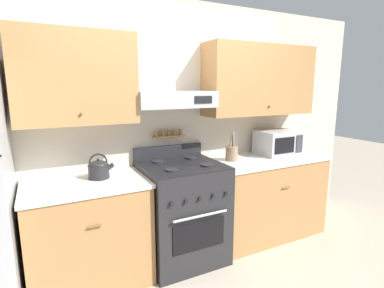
# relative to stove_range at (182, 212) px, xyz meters

# --- Properties ---
(ground_plane) EXTENTS (16.00, 16.00, 0.00)m
(ground_plane) POSITION_rel_stove_range_xyz_m (0.00, -0.31, -0.49)
(ground_plane) COLOR #B2A38E
(wall_back) EXTENTS (5.20, 0.46, 2.55)m
(wall_back) POSITION_rel_stove_range_xyz_m (0.08, 0.32, 0.96)
(wall_back) COLOR beige
(wall_back) RESTS_ON ground_plane
(counter_left) EXTENTS (0.99, 0.67, 0.91)m
(counter_left) POSITION_rel_stove_range_xyz_m (-0.87, 0.03, -0.03)
(counter_left) COLOR #AD7A47
(counter_left) RESTS_ON ground_plane
(counter_right) EXTENTS (1.36, 0.67, 0.91)m
(counter_right) POSITION_rel_stove_range_xyz_m (1.06, 0.03, -0.03)
(counter_right) COLOR #AD7A47
(counter_right) RESTS_ON ground_plane
(stove_range) EXTENTS (0.75, 0.73, 1.09)m
(stove_range) POSITION_rel_stove_range_xyz_m (0.00, 0.00, 0.00)
(stove_range) COLOR #232326
(stove_range) RESTS_ON ground_plane
(tea_kettle) EXTENTS (0.23, 0.18, 0.22)m
(tea_kettle) POSITION_rel_stove_range_xyz_m (-0.75, 0.09, 0.51)
(tea_kettle) COLOR #232326
(tea_kettle) RESTS_ON counter_left
(microwave) EXTENTS (0.46, 0.36, 0.28)m
(microwave) POSITION_rel_stove_range_xyz_m (1.29, 0.11, 0.56)
(microwave) COLOR #ADAFB5
(microwave) RESTS_ON counter_right
(utensil_crock) EXTENTS (0.13, 0.13, 0.31)m
(utensil_crock) POSITION_rel_stove_range_xyz_m (0.63, 0.09, 0.51)
(utensil_crock) COLOR #8E7051
(utensil_crock) RESTS_ON counter_right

